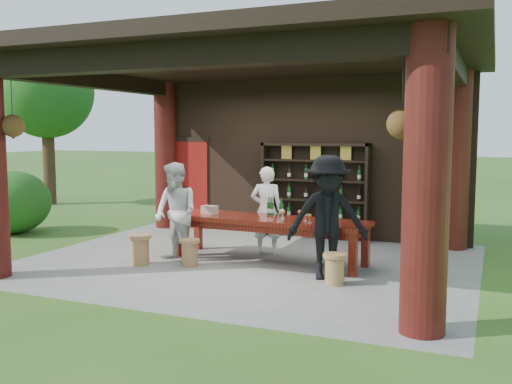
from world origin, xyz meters
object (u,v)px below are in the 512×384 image
at_px(tasting_table, 267,224).
at_px(guest_woman, 176,213).
at_px(stool_far_left, 140,249).
at_px(napkin_basket, 210,210).
at_px(guest_man, 328,218).
at_px(stool_near_left, 190,252).
at_px(host, 267,210).
at_px(stool_near_right, 335,268).
at_px(wine_shelf, 314,191).

relative_size(tasting_table, guest_woman, 2.08).
relative_size(stool_far_left, napkin_basket, 1.93).
distance_m(stool_far_left, guest_man, 3.19).
height_order(stool_near_left, host, host).
distance_m(guest_woman, napkin_basket, 0.75).
bearing_deg(stool_near_right, napkin_basket, 157.54).
bearing_deg(wine_shelf, stool_near_right, -68.23).
bearing_deg(stool_far_left, guest_man, 6.00).
relative_size(guest_woman, guest_man, 0.91).
distance_m(stool_near_left, guest_woman, 0.72).
height_order(host, guest_man, guest_man).
xyz_separation_m(stool_near_right, guest_woman, (-2.84, 0.37, 0.60)).
height_order(stool_far_left, host, host).
xyz_separation_m(stool_near_left, napkin_basket, (-0.08, 0.86, 0.59)).
relative_size(tasting_table, stool_near_left, 7.92).
bearing_deg(napkin_basket, guest_man, -18.02).
height_order(stool_near_left, guest_man, guest_man).
xyz_separation_m(tasting_table, stool_near_left, (-1.05, -0.81, -0.40)).
height_order(wine_shelf, guest_woman, wine_shelf).
relative_size(stool_far_left, guest_man, 0.27).
height_order(wine_shelf, stool_far_left, wine_shelf).
relative_size(tasting_table, napkin_basket, 13.46).
distance_m(guest_woman, guest_man, 2.65).
bearing_deg(guest_man, wine_shelf, 88.68).
height_order(stool_near_right, guest_man, guest_man).
bearing_deg(guest_man, napkin_basket, 140.23).
xyz_separation_m(stool_far_left, napkin_basket, (0.73, 1.10, 0.55)).
bearing_deg(stool_near_right, stool_near_left, 175.43).
relative_size(wine_shelf, tasting_table, 0.64).
relative_size(host, guest_woman, 0.94).
height_order(stool_near_left, stool_near_right, stool_near_right).
bearing_deg(stool_far_left, napkin_basket, 56.29).
bearing_deg(tasting_table, stool_far_left, -150.57).
height_order(tasting_table, stool_far_left, tasting_table).
xyz_separation_m(stool_near_right, guest_man, (-0.20, 0.29, 0.69)).
relative_size(tasting_table, stool_far_left, 6.98).
bearing_deg(stool_far_left, stool_near_right, 0.62).
height_order(guest_woman, guest_man, guest_man).
bearing_deg(stool_near_left, guest_man, 2.27).
bearing_deg(stool_near_right, host, 136.56).
bearing_deg(stool_near_left, guest_woman, 154.43).
xyz_separation_m(stool_near_left, stool_far_left, (-0.81, -0.24, 0.03)).
bearing_deg(tasting_table, napkin_basket, 177.46).
relative_size(stool_near_right, guest_man, 0.24).
xyz_separation_m(wine_shelf, stool_far_left, (-1.98, -3.33, -0.73)).
relative_size(host, guest_man, 0.85).
bearing_deg(host, guest_man, 124.56).
distance_m(host, napkin_basket, 1.03).
bearing_deg(tasting_table, stool_near_right, -35.05).
distance_m(stool_near_left, stool_near_right, 2.50).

